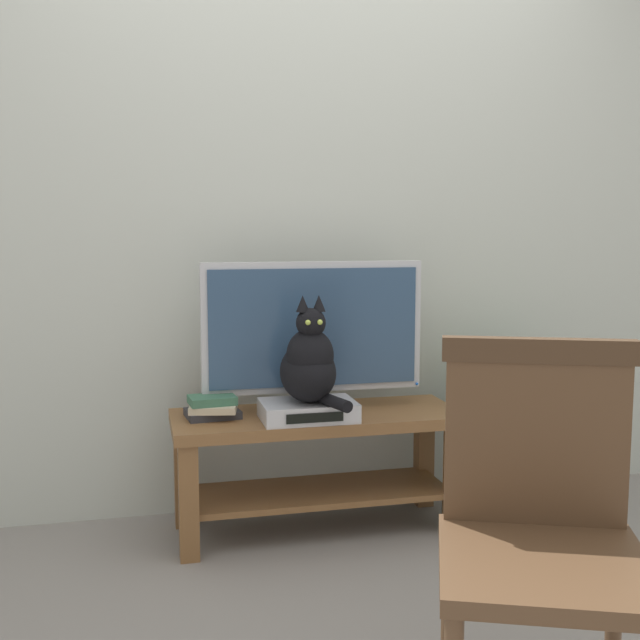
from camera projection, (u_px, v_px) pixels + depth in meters
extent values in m
plane|color=gray|center=(364.00, 595.00, 2.50)|extent=(12.00, 12.00, 0.00)
cube|color=#B7BCB2|center=(302.00, 179.00, 3.24)|extent=(7.00, 0.12, 2.80)
cube|color=brown|center=(317.00, 418.00, 2.99)|extent=(1.13, 0.43, 0.04)
cube|color=brown|center=(189.00, 502.00, 2.74)|extent=(0.07, 0.07, 0.43)
cube|color=brown|center=(455.00, 480.00, 2.98)|extent=(0.07, 0.07, 0.43)
cube|color=brown|center=(183.00, 474.00, 3.06)|extent=(0.07, 0.07, 0.43)
cube|color=brown|center=(424.00, 456.00, 3.30)|extent=(0.07, 0.07, 0.43)
cube|color=brown|center=(317.00, 492.00, 3.03)|extent=(1.03, 0.35, 0.02)
cube|color=#B7B7BC|center=(313.00, 405.00, 3.05)|extent=(0.34, 0.20, 0.03)
cube|color=#B7B7BC|center=(313.00, 396.00, 3.05)|extent=(0.06, 0.04, 0.04)
cube|color=#B7B7BC|center=(313.00, 327.00, 3.02)|extent=(0.88, 0.05, 0.51)
cube|color=navy|center=(315.00, 328.00, 2.99)|extent=(0.83, 0.01, 0.46)
sphere|color=#2672F2|center=(417.00, 384.00, 3.11)|extent=(0.01, 0.01, 0.01)
cube|color=#BCBCC1|center=(308.00, 410.00, 2.88)|extent=(0.35, 0.23, 0.07)
cube|color=black|center=(315.00, 418.00, 2.77)|extent=(0.21, 0.01, 0.03)
ellipsoid|color=black|center=(308.00, 372.00, 2.87)|extent=(0.21, 0.29, 0.22)
ellipsoid|color=black|center=(310.00, 355.00, 2.82)|extent=(0.18, 0.19, 0.20)
sphere|color=black|center=(311.00, 323.00, 2.79)|extent=(0.11, 0.11, 0.11)
cone|color=black|center=(303.00, 304.00, 2.78)|extent=(0.05, 0.05, 0.06)
cone|color=black|center=(319.00, 303.00, 2.79)|extent=(0.05, 0.05, 0.06)
sphere|color=#B2C64C|center=(308.00, 322.00, 2.74)|extent=(0.02, 0.02, 0.02)
sphere|color=#B2C64C|center=(320.00, 322.00, 2.75)|extent=(0.02, 0.02, 0.02)
cylinder|color=black|center=(331.00, 401.00, 2.79)|extent=(0.11, 0.24, 0.04)
cylinder|color=#513823|center=(449.00, 613.00, 1.96)|extent=(0.04, 0.04, 0.42)
cylinder|color=#513823|center=(614.00, 625.00, 1.90)|extent=(0.04, 0.04, 0.42)
cube|color=#513823|center=(544.00, 566.00, 1.71)|extent=(0.61, 0.61, 0.04)
cube|color=#513823|center=(536.00, 431.00, 1.89)|extent=(0.42, 0.20, 0.46)
cube|color=#412C1C|center=(539.00, 350.00, 1.86)|extent=(0.45, 0.21, 0.06)
cube|color=#2D2D33|center=(213.00, 413.00, 2.92)|extent=(0.21, 0.18, 0.03)
cube|color=beige|center=(214.00, 407.00, 2.91)|extent=(0.20, 0.20, 0.03)
cube|color=#38664C|center=(212.00, 400.00, 2.90)|extent=(0.18, 0.14, 0.03)
cylinder|color=#47474C|center=(512.00, 495.00, 3.15)|extent=(0.27, 0.27, 0.20)
cylinder|color=#332319|center=(513.00, 474.00, 3.14)|extent=(0.25, 0.25, 0.02)
cylinder|color=#4C3823|center=(513.00, 459.00, 3.13)|extent=(0.04, 0.04, 0.10)
sphere|color=#2D5B33|center=(515.00, 401.00, 3.11)|extent=(0.48, 0.48, 0.48)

